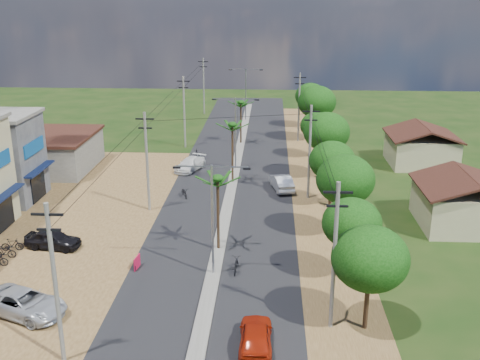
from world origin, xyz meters
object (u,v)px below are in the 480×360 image
object	(u,v)px
car_parked_dark	(53,240)
roadside_sign	(137,263)
car_red_near	(256,337)
car_white_far	(190,164)
car_silver_mid	(281,182)
moto_rider_east	(236,266)
car_parked_silver	(24,304)

from	to	relation	value
car_parked_dark	roadside_sign	xyz separation A→B (m)	(7.19, -2.98, -0.25)
car_red_near	car_white_far	xyz separation A→B (m)	(-8.18, 32.56, -0.08)
car_silver_mid	car_white_far	size ratio (longest dim) A/B	0.98
roadside_sign	car_red_near	bearing A→B (deg)	-39.20
moto_rider_east	roadside_sign	bearing A→B (deg)	1.39
car_white_far	car_parked_dark	distance (m)	21.91
car_silver_mid	moto_rider_east	xyz separation A→B (m)	(-3.48, -17.71, -0.27)
car_red_near	car_white_far	distance (m)	33.57
car_parked_silver	roadside_sign	size ratio (longest dim) A/B	4.77
car_parked_dark	moto_rider_east	distance (m)	14.55
car_silver_mid	roadside_sign	size ratio (longest dim) A/B	4.04
car_silver_mid	car_white_far	bearing A→B (deg)	-43.48
car_silver_mid	car_red_near	bearing A→B (deg)	73.26
car_silver_mid	car_parked_silver	xyz separation A→B (m)	(-15.96, -23.90, -0.00)
car_red_near	car_parked_dark	bearing A→B (deg)	-37.73
roadside_sign	car_parked_silver	bearing A→B (deg)	-123.73
car_parked_dark	moto_rider_east	world-z (taller)	car_parked_dark
car_white_far	roadside_sign	world-z (taller)	car_white_far
car_parked_silver	car_parked_dark	distance (m)	9.47
car_parked_silver	moto_rider_east	xyz separation A→B (m)	(12.48, 6.18, -0.26)
moto_rider_east	car_red_near	bearing A→B (deg)	103.07
car_red_near	car_silver_mid	xyz separation A→B (m)	(1.82, 26.63, -0.00)
car_white_far	moto_rider_east	distance (m)	24.53
car_parked_dark	moto_rider_east	bearing A→B (deg)	-94.67
car_white_far	car_parked_dark	world-z (taller)	car_parked_dark
car_parked_silver	car_red_near	bearing A→B (deg)	-80.01
roadside_sign	moto_rider_east	bearing A→B (deg)	5.88
car_red_near	moto_rider_east	size ratio (longest dim) A/B	2.38
car_red_near	car_parked_silver	world-z (taller)	car_red_near
car_white_far	roadside_sign	xyz separation A→B (m)	(-0.50, -23.50, -0.21)
car_white_far	moto_rider_east	size ratio (longest dim) A/B	2.50
car_silver_mid	roadside_sign	distance (m)	20.47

